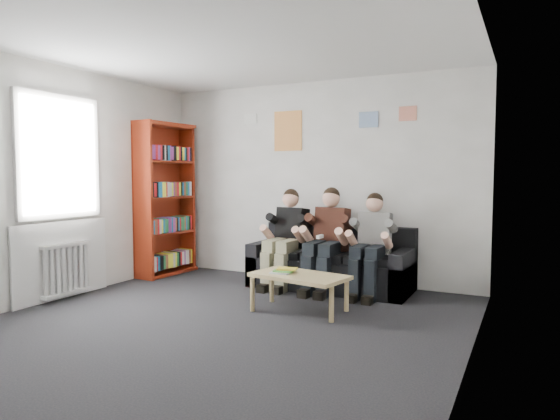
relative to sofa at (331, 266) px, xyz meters
The scene contains 14 objects.
room_shell 2.40m from the sofa, 100.62° to the right, with size 5.00×5.00×5.00m.
sofa is the anchor object (origin of this frame).
bookshelf 2.60m from the sofa, behind, with size 0.33×0.98×2.18m.
coffee_table 1.20m from the sofa, 85.43° to the right, with size 0.99×0.54×0.40m.
game_cases 1.22m from the sofa, 93.83° to the right, with size 0.25×0.22×0.05m.
person_left 0.69m from the sofa, 161.29° to the right, with size 0.39×0.84×1.26m.
person_middle 0.40m from the sofa, 90.00° to the right, with size 0.40×0.86×1.29m.
person_right 0.68m from the sofa, 18.54° to the right, with size 0.37×0.80×1.23m.
radiator 3.19m from the sofa, 143.04° to the right, with size 0.10×0.64×0.60m.
window 3.33m from the sofa, 143.82° to the right, with size 0.05×1.30×2.36m.
poster_large 1.98m from the sofa, 154.99° to the left, with size 0.42×0.01×0.55m, color gold.
poster_blue 1.94m from the sofa, 46.45° to the left, with size 0.25×0.01×0.20m, color #3F7CD8.
poster_pink 2.13m from the sofa, 23.54° to the left, with size 0.22×0.01×0.18m, color #DB448A.
poster_sign 2.44m from the sofa, 165.10° to the left, with size 0.20×0.01×0.14m, color white.
Camera 1 is at (2.64, -3.80, 1.44)m, focal length 32.00 mm.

